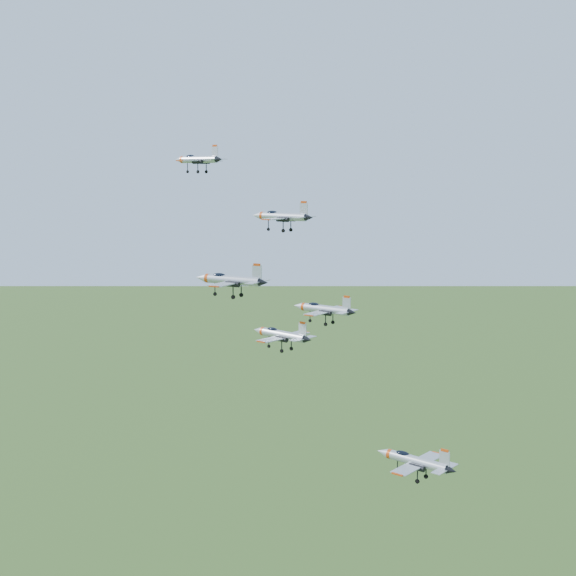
% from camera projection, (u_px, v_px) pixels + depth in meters
% --- Properties ---
extents(jet_lead, '(12.03, 10.13, 3.23)m').
position_uv_depth(jet_lead, '(197.00, 159.00, 146.04)').
color(jet_lead, '#B3B7C0').
extents(jet_left_high, '(11.86, 9.91, 3.17)m').
position_uv_depth(jet_left_high, '(281.00, 216.00, 127.97)').
color(jet_left_high, '#B3B7C0').
extents(jet_right_high, '(11.63, 9.58, 3.11)m').
position_uv_depth(jet_right_high, '(230.00, 280.00, 109.15)').
color(jet_right_high, '#B3B7C0').
extents(jet_left_low, '(12.54, 10.51, 3.36)m').
position_uv_depth(jet_left_low, '(323.00, 309.00, 134.47)').
color(jet_left_low, '#B3B7C0').
extents(jet_right_low, '(10.99, 9.34, 2.99)m').
position_uv_depth(jet_right_low, '(281.00, 334.00, 113.62)').
color(jet_right_low, '#B3B7C0').
extents(jet_trail, '(13.57, 11.48, 3.67)m').
position_uv_depth(jet_trail, '(414.00, 460.00, 119.09)').
color(jet_trail, '#B3B7C0').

